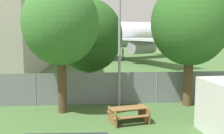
% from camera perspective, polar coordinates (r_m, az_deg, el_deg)
% --- Properties ---
extents(perimeter_fence, '(56.07, 0.07, 2.04)m').
position_cam_1_polar(perimeter_fence, '(16.60, -7.64, -4.76)').
color(perimeter_fence, gray).
rests_on(perimeter_fence, ground).
extents(airplane, '(37.48, 29.78, 13.21)m').
position_cam_1_polar(airplane, '(44.14, -0.82, 6.98)').
color(airplane, white).
rests_on(airplane, ground).
extents(picnic_bench_near_cabin, '(2.16, 1.78, 0.76)m').
position_cam_1_polar(picnic_bench_near_cabin, '(13.47, 3.59, -9.95)').
color(picnic_bench_near_cabin, brown).
rests_on(picnic_bench_near_cabin, ground).
extents(tree_near_hangar, '(4.71, 4.71, 7.70)m').
position_cam_1_polar(tree_near_hangar, '(16.68, 16.63, 9.10)').
color(tree_near_hangar, brown).
rests_on(tree_near_hangar, ground).
extents(tree_left_of_cabin, '(4.86, 4.86, 7.00)m').
position_cam_1_polar(tree_left_of_cabin, '(19.27, -5.02, 6.78)').
color(tree_left_of_cabin, '#4C3823').
rests_on(tree_left_of_cabin, ground).
extents(tree_behind_benches, '(4.20, 4.20, 7.33)m').
position_cam_1_polar(tree_behind_benches, '(14.80, -11.10, 9.19)').
color(tree_behind_benches, '#4C3823').
rests_on(tree_behind_benches, ground).
extents(light_mast, '(0.44, 0.44, 7.91)m').
position_cam_1_polar(light_mast, '(15.79, 1.65, 8.59)').
color(light_mast, '#99999E').
rests_on(light_mast, ground).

